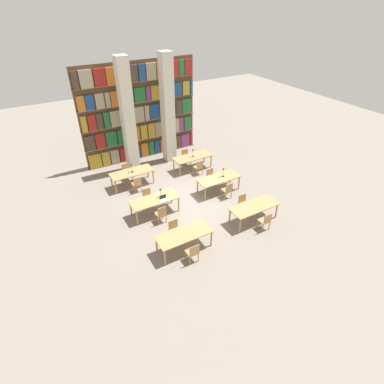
{
  "coord_description": "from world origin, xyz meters",
  "views": [
    {
      "loc": [
        -5.76,
        -10.24,
        8.39
      ],
      "look_at": [
        0.0,
        -0.27,
        0.7
      ],
      "focal_mm": 28.0,
      "sensor_mm": 36.0,
      "label": 1
    }
  ],
  "objects_px": {
    "chair_2": "(265,221)",
    "chair_9": "(127,171)",
    "pillar_left": "(128,118)",
    "reading_table_3": "(219,179)",
    "chair_7": "(211,176)",
    "reading_table_4": "(132,173)",
    "reading_table_1": "(254,207)",
    "chair_3": "(243,203)",
    "desk_lamp_3": "(193,151)",
    "chair_1": "(175,230)",
    "desk_lamp_0": "(161,191)",
    "chair_6": "(227,190)",
    "chair_10": "(199,167)",
    "chair_11": "(186,156)",
    "chair_4": "(161,214)",
    "chair_8": "(137,184)",
    "chair_5": "(148,197)",
    "reading_table_5": "(193,158)",
    "desk_lamp_2": "(132,166)",
    "desk_lamp_1": "(223,171)",
    "chair_0": "(193,252)",
    "reading_table_0": "(184,235)",
    "laptop": "(164,199)",
    "reading_table_2": "(155,201)"
  },
  "relations": [
    {
      "from": "reading_table_1",
      "to": "chair_4",
      "type": "bearing_deg",
      "value": 151.99
    },
    {
      "from": "reading_table_1",
      "to": "laptop",
      "type": "bearing_deg",
      "value": 143.36
    },
    {
      "from": "reading_table_2",
      "to": "desk_lamp_0",
      "type": "xyz_separation_m",
      "value": [
        0.33,
        0.02,
        0.39
      ]
    },
    {
      "from": "chair_6",
      "to": "reading_table_3",
      "type": "bearing_deg",
      "value": 91.35
    },
    {
      "from": "chair_6",
      "to": "reading_table_0",
      "type": "bearing_deg",
      "value": -149.76
    },
    {
      "from": "chair_4",
      "to": "chair_8",
      "type": "bearing_deg",
      "value": 90.43
    },
    {
      "from": "chair_7",
      "to": "reading_table_4",
      "type": "distance_m",
      "value": 4.07
    },
    {
      "from": "reading_table_5",
      "to": "desk_lamp_2",
      "type": "bearing_deg",
      "value": 179.24
    },
    {
      "from": "laptop",
      "to": "desk_lamp_3",
      "type": "bearing_deg",
      "value": 42.68
    },
    {
      "from": "chair_9",
      "to": "chair_10",
      "type": "height_order",
      "value": "same"
    },
    {
      "from": "chair_3",
      "to": "reading_table_5",
      "type": "height_order",
      "value": "chair_3"
    },
    {
      "from": "chair_3",
      "to": "reading_table_5",
      "type": "bearing_deg",
      "value": -90.15
    },
    {
      "from": "reading_table_2",
      "to": "chair_4",
      "type": "relative_size",
      "value": 2.5
    },
    {
      "from": "pillar_left",
      "to": "chair_2",
      "type": "relative_size",
      "value": 6.89
    },
    {
      "from": "chair_9",
      "to": "chair_10",
      "type": "xyz_separation_m",
      "value": [
        3.56,
        -1.52,
        0.0
      ]
    },
    {
      "from": "desk_lamp_1",
      "to": "desk_lamp_0",
      "type": "bearing_deg",
      "value": -178.74
    },
    {
      "from": "reading_table_1",
      "to": "chair_5",
      "type": "distance_m",
      "value": 4.87
    },
    {
      "from": "chair_0",
      "to": "reading_table_2",
      "type": "relative_size",
      "value": 0.4
    },
    {
      "from": "chair_1",
      "to": "desk_lamp_2",
      "type": "distance_m",
      "value": 4.76
    },
    {
      "from": "pillar_left",
      "to": "desk_lamp_3",
      "type": "bearing_deg",
      "value": -30.01
    },
    {
      "from": "chair_5",
      "to": "reading_table_5",
      "type": "bearing_deg",
      "value": -150.65
    },
    {
      "from": "desk_lamp_0",
      "to": "chair_6",
      "type": "xyz_separation_m",
      "value": [
        3.2,
        -0.65,
        -0.62
      ]
    },
    {
      "from": "chair_2",
      "to": "chair_9",
      "type": "bearing_deg",
      "value": 117.53
    },
    {
      "from": "reading_table_4",
      "to": "desk_lamp_3",
      "type": "distance_m",
      "value": 3.6
    },
    {
      "from": "chair_10",
      "to": "chair_11",
      "type": "height_order",
      "value": "same"
    },
    {
      "from": "reading_table_1",
      "to": "chair_2",
      "type": "xyz_separation_m",
      "value": [
        0.02,
        -0.73,
        -0.23
      ]
    },
    {
      "from": "laptop",
      "to": "chair_6",
      "type": "relative_size",
      "value": 0.37
    },
    {
      "from": "desk_lamp_3",
      "to": "reading_table_2",
      "type": "bearing_deg",
      "value": -142.52
    },
    {
      "from": "reading_table_4",
      "to": "desk_lamp_0",
      "type": "bearing_deg",
      "value": -82.92
    },
    {
      "from": "pillar_left",
      "to": "reading_table_3",
      "type": "height_order",
      "value": "pillar_left"
    },
    {
      "from": "chair_0",
      "to": "chair_7",
      "type": "distance_m",
      "value": 5.5
    },
    {
      "from": "chair_9",
      "to": "desk_lamp_3",
      "type": "xyz_separation_m",
      "value": [
        3.61,
        -0.8,
        0.62
      ]
    },
    {
      "from": "reading_table_1",
      "to": "desk_lamp_3",
      "type": "xyz_separation_m",
      "value": [
        0.05,
        5.34,
        0.39
      ]
    },
    {
      "from": "reading_table_0",
      "to": "desk_lamp_0",
      "type": "height_order",
      "value": "desk_lamp_0"
    },
    {
      "from": "chair_2",
      "to": "reading_table_3",
      "type": "bearing_deg",
      "value": 90.23
    },
    {
      "from": "chair_5",
      "to": "chair_6",
      "type": "xyz_separation_m",
      "value": [
        3.56,
        -1.36,
        0.0
      ]
    },
    {
      "from": "reading_table_2",
      "to": "reading_table_1",
      "type": "bearing_deg",
      "value": -36.67
    },
    {
      "from": "chair_1",
      "to": "reading_table_1",
      "type": "distance_m",
      "value": 3.58
    },
    {
      "from": "reading_table_5",
      "to": "desk_lamp_3",
      "type": "distance_m",
      "value": 0.39
    },
    {
      "from": "chair_10",
      "to": "desk_lamp_3",
      "type": "relative_size",
      "value": 1.9
    },
    {
      "from": "chair_7",
      "to": "chair_10",
      "type": "height_order",
      "value": "same"
    },
    {
      "from": "desk_lamp_0",
      "to": "chair_7",
      "type": "height_order",
      "value": "desk_lamp_0"
    },
    {
      "from": "chair_11",
      "to": "chair_3",
      "type": "bearing_deg",
      "value": 90.19
    },
    {
      "from": "reading_table_1",
      "to": "chair_3",
      "type": "xyz_separation_m",
      "value": [
        0.02,
        0.73,
        -0.23
      ]
    },
    {
      "from": "chair_5",
      "to": "desk_lamp_1",
      "type": "bearing_deg",
      "value": 170.48
    },
    {
      "from": "pillar_left",
      "to": "reading_table_5",
      "type": "bearing_deg",
      "value": -30.08
    },
    {
      "from": "reading_table_0",
      "to": "desk_lamp_1",
      "type": "distance_m",
      "value": 4.64
    },
    {
      "from": "chair_0",
      "to": "laptop",
      "type": "xyz_separation_m",
      "value": [
        0.34,
        3.15,
        0.35
      ]
    },
    {
      "from": "desk_lamp_3",
      "to": "chair_10",
      "type": "bearing_deg",
      "value": -94.06
    },
    {
      "from": "chair_3",
      "to": "reading_table_3",
      "type": "relative_size",
      "value": 0.4
    }
  ]
}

